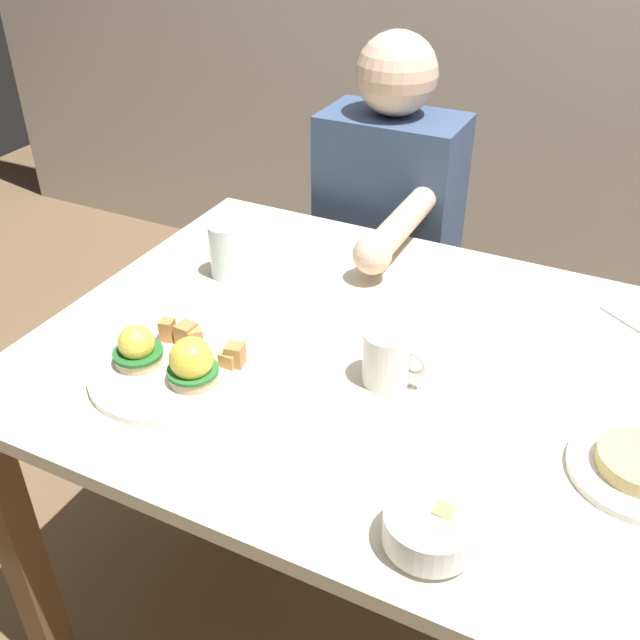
{
  "coord_description": "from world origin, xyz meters",
  "views": [
    {
      "loc": [
        0.36,
        -0.96,
        1.49
      ],
      "look_at": [
        -0.12,
        0.0,
        0.78
      ],
      "focal_mm": 40.81,
      "sensor_mm": 36.0,
      "label": 1
    }
  ],
  "objects_px": {
    "dining_table": "(378,403)",
    "eggs_benedict_plate": "(172,363)",
    "coffee_mug": "(388,356)",
    "diner_person": "(385,235)",
    "fruit_bowl": "(430,529)",
    "water_glass_near": "(227,253)",
    "fork": "(639,330)",
    "side_plate": "(640,467)"
  },
  "relations": [
    {
      "from": "coffee_mug",
      "to": "fork",
      "type": "relative_size",
      "value": 0.81
    },
    {
      "from": "fruit_bowl",
      "to": "coffee_mug",
      "type": "bearing_deg",
      "value": 120.97
    },
    {
      "from": "eggs_benedict_plate",
      "to": "coffee_mug",
      "type": "height_order",
      "value": "coffee_mug"
    },
    {
      "from": "coffee_mug",
      "to": "diner_person",
      "type": "relative_size",
      "value": 0.1
    },
    {
      "from": "water_glass_near",
      "to": "diner_person",
      "type": "height_order",
      "value": "diner_person"
    },
    {
      "from": "eggs_benedict_plate",
      "to": "diner_person",
      "type": "bearing_deg",
      "value": 85.93
    },
    {
      "from": "dining_table",
      "to": "water_glass_near",
      "type": "xyz_separation_m",
      "value": [
        -0.39,
        0.12,
        0.16
      ]
    },
    {
      "from": "fork",
      "to": "water_glass_near",
      "type": "distance_m",
      "value": 0.8
    },
    {
      "from": "dining_table",
      "to": "diner_person",
      "type": "relative_size",
      "value": 1.05
    },
    {
      "from": "side_plate",
      "to": "diner_person",
      "type": "distance_m",
      "value": 0.97
    },
    {
      "from": "water_glass_near",
      "to": "coffee_mug",
      "type": "bearing_deg",
      "value": -23.24
    },
    {
      "from": "coffee_mug",
      "to": "side_plate",
      "type": "bearing_deg",
      "value": -5.73
    },
    {
      "from": "fruit_bowl",
      "to": "diner_person",
      "type": "bearing_deg",
      "value": 114.93
    },
    {
      "from": "eggs_benedict_plate",
      "to": "dining_table",
      "type": "bearing_deg",
      "value": 35.36
    },
    {
      "from": "dining_table",
      "to": "eggs_benedict_plate",
      "type": "xyz_separation_m",
      "value": [
        -0.29,
        -0.21,
        0.13
      ]
    },
    {
      "from": "side_plate",
      "to": "eggs_benedict_plate",
      "type": "bearing_deg",
      "value": -171.67
    },
    {
      "from": "coffee_mug",
      "to": "fork",
      "type": "xyz_separation_m",
      "value": [
        0.36,
        0.34,
        -0.05
      ]
    },
    {
      "from": "dining_table",
      "to": "eggs_benedict_plate",
      "type": "height_order",
      "value": "eggs_benedict_plate"
    },
    {
      "from": "fruit_bowl",
      "to": "water_glass_near",
      "type": "distance_m",
      "value": 0.76
    },
    {
      "from": "eggs_benedict_plate",
      "to": "coffee_mug",
      "type": "xyz_separation_m",
      "value": [
        0.33,
        0.15,
        0.02
      ]
    },
    {
      "from": "fork",
      "to": "diner_person",
      "type": "distance_m",
      "value": 0.71
    },
    {
      "from": "diner_person",
      "to": "fruit_bowl",
      "type": "bearing_deg",
      "value": -65.07
    },
    {
      "from": "dining_table",
      "to": "water_glass_near",
      "type": "distance_m",
      "value": 0.44
    },
    {
      "from": "dining_table",
      "to": "eggs_benedict_plate",
      "type": "bearing_deg",
      "value": -144.64
    },
    {
      "from": "fruit_bowl",
      "to": "coffee_mug",
      "type": "distance_m",
      "value": 0.34
    },
    {
      "from": "coffee_mug",
      "to": "dining_table",
      "type": "bearing_deg",
      "value": 120.6
    },
    {
      "from": "fruit_bowl",
      "to": "fork",
      "type": "relative_size",
      "value": 0.88
    },
    {
      "from": "fork",
      "to": "diner_person",
      "type": "bearing_deg",
      "value": 152.92
    },
    {
      "from": "water_glass_near",
      "to": "eggs_benedict_plate",
      "type": "bearing_deg",
      "value": -73.09
    },
    {
      "from": "fruit_bowl",
      "to": "side_plate",
      "type": "distance_m",
      "value": 0.34
    },
    {
      "from": "diner_person",
      "to": "fork",
      "type": "bearing_deg",
      "value": -27.08
    },
    {
      "from": "water_glass_near",
      "to": "diner_person",
      "type": "distance_m",
      "value": 0.52
    },
    {
      "from": "fork",
      "to": "side_plate",
      "type": "relative_size",
      "value": 0.68
    },
    {
      "from": "coffee_mug",
      "to": "eggs_benedict_plate",
      "type": "bearing_deg",
      "value": -155.85
    },
    {
      "from": "eggs_benedict_plate",
      "to": "side_plate",
      "type": "xyz_separation_m",
      "value": [
        0.72,
        0.11,
        -0.01
      ]
    },
    {
      "from": "eggs_benedict_plate",
      "to": "side_plate",
      "type": "bearing_deg",
      "value": 8.33
    },
    {
      "from": "diner_person",
      "to": "eggs_benedict_plate",
      "type": "bearing_deg",
      "value": -94.07
    },
    {
      "from": "dining_table",
      "to": "fruit_bowl",
      "type": "xyz_separation_m",
      "value": [
        0.21,
        -0.35,
        0.14
      ]
    },
    {
      "from": "dining_table",
      "to": "diner_person",
      "type": "bearing_deg",
      "value": 111.17
    },
    {
      "from": "fork",
      "to": "coffee_mug",
      "type": "bearing_deg",
      "value": -136.2
    },
    {
      "from": "diner_person",
      "to": "dining_table",
      "type": "bearing_deg",
      "value": -68.83
    },
    {
      "from": "dining_table",
      "to": "coffee_mug",
      "type": "relative_size",
      "value": 10.81
    }
  ]
}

